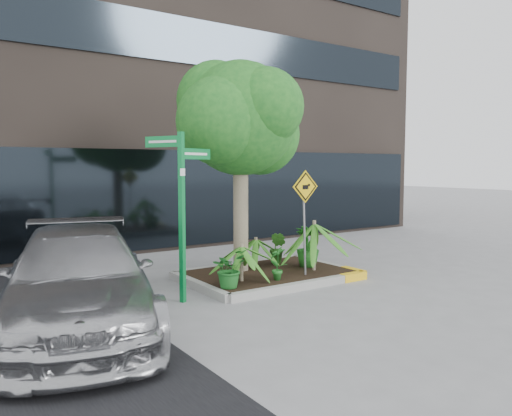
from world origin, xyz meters
TOP-DOWN VIEW (x-y plane):
  - ground at (0.00, 0.00)m, footprint 80.00×80.00m
  - building at (0.50, 8.50)m, footprint 18.00×8.00m
  - planter at (0.23, 0.27)m, footprint 3.35×2.36m
  - tree at (-0.19, 0.74)m, footprint 2.94×2.61m
  - palm_front at (1.05, -0.12)m, footprint 1.15×1.15m
  - palm_left at (-0.70, -0.10)m, footprint 0.78×0.78m
  - palm_back at (0.30, 0.90)m, footprint 0.70×0.70m
  - parked_car at (-3.80, -0.68)m, footprint 3.08×5.13m
  - shrub_a at (-1.15, -0.40)m, footprint 0.77×0.77m
  - shrub_b at (1.18, 0.23)m, footprint 0.69×0.69m
  - shrub_c at (-0.09, -0.40)m, footprint 0.38×0.38m
  - shrub_d at (0.84, 0.83)m, footprint 0.45×0.45m
  - street_sign_post at (-1.97, -0.23)m, footprint 1.05×0.79m
  - cattle_sign at (0.61, -0.34)m, footprint 0.63×0.13m

SIDE VIEW (x-z plane):
  - ground at x=0.00m, z-range 0.00..0.00m
  - planter at x=0.23m, z-range 0.03..0.18m
  - shrub_c at x=-0.09m, z-range 0.15..0.80m
  - shrub_a at x=-1.15m, z-range 0.15..0.83m
  - shrub_d at x=0.84m, z-range 0.15..0.84m
  - shrub_b at x=1.18m, z-range 0.15..1.03m
  - parked_car at x=-3.80m, z-range 0.00..1.39m
  - palm_back at x=0.30m, z-range 0.34..1.11m
  - palm_left at x=-0.70m, z-range 0.36..1.23m
  - palm_front at x=1.05m, z-range 0.47..1.75m
  - cattle_sign at x=0.61m, z-range 0.51..2.55m
  - street_sign_post at x=-1.97m, z-range 0.34..3.18m
  - tree at x=-0.19m, z-range 1.02..5.43m
  - building at x=0.50m, z-range 0.00..15.00m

